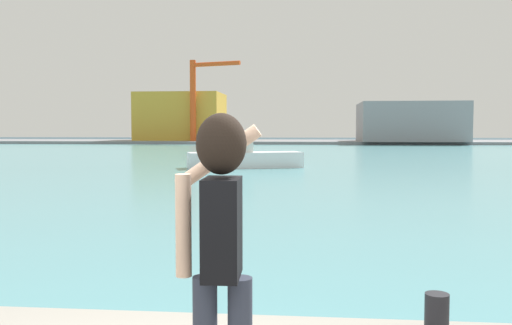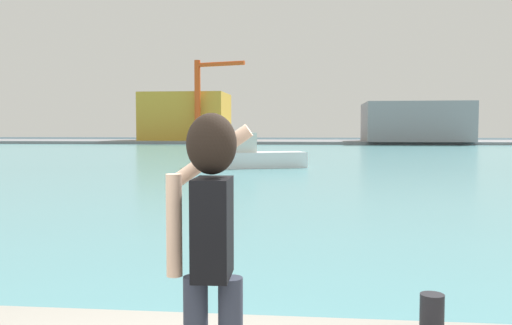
# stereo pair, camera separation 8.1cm
# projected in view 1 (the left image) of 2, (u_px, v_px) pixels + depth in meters

# --- Properties ---
(ground_plane) EXTENTS (220.00, 220.00, 0.00)m
(ground_plane) POSITION_uv_depth(u_px,v_px,m) (299.00, 154.00, 52.59)
(ground_plane) COLOR #334751
(harbor_water) EXTENTS (140.00, 100.00, 0.02)m
(harbor_water) POSITION_uv_depth(u_px,v_px,m) (299.00, 153.00, 54.58)
(harbor_water) COLOR #599EA8
(harbor_water) RESTS_ON ground_plane
(far_shore_dock) EXTENTS (140.00, 20.00, 0.47)m
(far_shore_dock) POSITION_uv_depth(u_px,v_px,m) (303.00, 142.00, 94.30)
(far_shore_dock) COLOR gray
(far_shore_dock) RESTS_ON ground_plane
(person_photographer) EXTENTS (0.53, 0.55, 1.74)m
(person_photographer) POSITION_uv_depth(u_px,v_px,m) (220.00, 234.00, 3.02)
(person_photographer) COLOR #2D3342
(person_photographer) RESTS_ON quay_promenade
(harbor_bollard) EXTENTS (0.19, 0.19, 0.36)m
(harbor_bollard) POSITION_uv_depth(u_px,v_px,m) (437.00, 316.00, 4.26)
(harbor_bollard) COLOR black
(harbor_bollard) RESTS_ON quay_promenade
(boat_moored) EXTENTS (7.17, 4.09, 2.16)m
(boat_moored) POSITION_uv_depth(u_px,v_px,m) (242.00, 156.00, 32.94)
(boat_moored) COLOR white
(boat_moored) RESTS_ON harbor_water
(warehouse_left) EXTENTS (14.73, 11.26, 8.37)m
(warehouse_left) POSITION_uv_depth(u_px,v_px,m) (181.00, 117.00, 96.90)
(warehouse_left) COLOR gold
(warehouse_left) RESTS_ON far_shore_dock
(warehouse_right) EXTENTS (16.16, 12.96, 6.23)m
(warehouse_right) POSITION_uv_depth(u_px,v_px,m) (410.00, 122.00, 87.64)
(warehouse_right) COLOR gray
(warehouse_right) RESTS_ON far_shore_dock
(port_crane) EXTENTS (8.74, 3.19, 13.35)m
(port_crane) POSITION_uv_depth(u_px,v_px,m) (198.00, 92.00, 89.16)
(port_crane) COLOR #D84C19
(port_crane) RESTS_ON far_shore_dock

